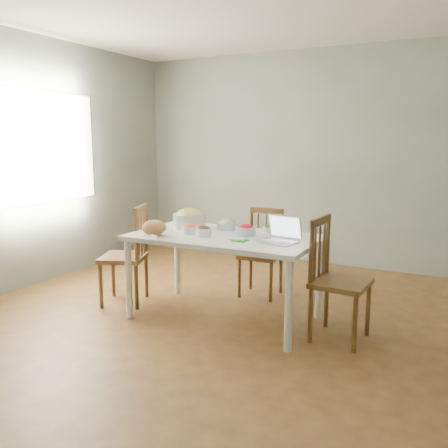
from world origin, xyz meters
The scene contains 19 objects.
floor centered at (0.00, 0.00, 0.00)m, with size 5.00×5.00×0.00m, color #4D2D19.
wall_back centered at (0.00, 2.50, 1.35)m, with size 5.00×0.00×2.70m, color gray.
wall_left centered at (-2.50, 0.00, 1.35)m, with size 0.00×5.00×2.70m, color gray.
window_left centered at (-2.48, 0.30, 1.50)m, with size 0.04×1.60×1.20m, color white.
dining_table centered at (-0.15, 0.18, 0.38)m, with size 1.62×0.91×0.76m, color white, non-canonical shape.
chair_far centered at (-0.12, 0.92, 0.44)m, with size 0.39×0.37×0.89m, color #462D19, non-canonical shape.
chair_left centered at (-1.21, 0.09, 0.48)m, with size 0.43×0.41×0.97m, color #462D19, non-canonical shape.
chair_right centered at (0.88, 0.19, 0.49)m, with size 0.43×0.41×0.98m, color #462D19, non-canonical shape.
bread_boule centered at (-0.69, -0.11, 0.83)m, with size 0.21×0.21×0.14m, color #B17734.
butter_stick centered at (-0.62, -0.22, 0.77)m, with size 0.10×0.03×0.03m, color white.
bowl_squash centered at (-0.62, 0.36, 0.85)m, with size 0.31×0.31×0.18m, color gold, non-canonical shape.
bowl_carrot centered at (-0.46, 0.12, 0.80)m, with size 0.15×0.15×0.09m, color #D6480B, non-canonical shape.
bowl_onion centered at (-0.26, 0.42, 0.81)m, with size 0.17×0.17×0.09m, color beige, non-canonical shape.
bowl_mushroom centered at (-0.29, 0.06, 0.80)m, with size 0.14×0.14×0.09m, color black, non-canonical shape.
bowl_redpep centered at (0.03, 0.26, 0.81)m, with size 0.17×0.17×0.10m, color red, non-canonical shape.
bowl_broccoli centered at (0.17, 0.44, 0.80)m, with size 0.13×0.13×0.08m, color black, non-canonical shape.
flatbread centered at (0.20, 0.53, 0.77)m, with size 0.18×0.18×0.02m, color beige.
basil_bunch centered at (0.06, 0.02, 0.77)m, with size 0.19×0.19×0.02m, color #156714, non-canonical shape.
laptop centered at (0.37, 0.10, 0.87)m, with size 0.31×0.27×0.21m, color silver, non-canonical shape.
Camera 1 is at (1.74, -3.46, 1.58)m, focal length 38.30 mm.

